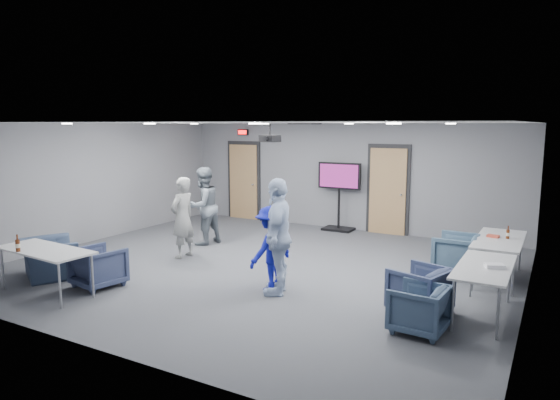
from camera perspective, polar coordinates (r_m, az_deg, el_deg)
The scene contains 29 objects.
floor at distance 9.58m, azimuth -2.09°, elevation -7.56°, with size 9.00×9.00×0.00m, color #37393F.
ceiling at distance 9.20m, azimuth -2.19°, elevation 8.81°, with size 9.00×9.00×0.00m, color white.
wall_back at distance 12.85m, azimuth 7.21°, elevation 2.68°, with size 9.00×0.02×2.70m, color slate.
wall_front at distance 6.29m, azimuth -21.54°, elevation -4.12°, with size 9.00×0.02×2.70m, color slate.
wall_left at distance 12.24m, azimuth -20.44°, elevation 1.90°, with size 0.02×8.00×2.70m, color slate.
wall_right at distance 7.96m, azimuth 26.72°, elevation -1.86°, with size 0.02×8.00×2.70m, color slate.
door_left at distance 14.23m, azimuth -4.15°, elevation 2.16°, with size 1.06×0.17×2.24m.
door_right at distance 12.44m, azimuth 12.23°, elevation 1.05°, with size 1.06×0.17×2.24m.
exit_sign at distance 14.13m, azimuth -4.25°, elevation 7.73°, with size 0.32×0.08×0.16m.
hvac_diffuser at distance 11.89m, azimuth 2.86°, elevation 8.71°, with size 0.60×0.60×0.03m, color black.
downlights at distance 9.19m, azimuth -2.18°, elevation 8.72°, with size 6.18×3.78×0.02m.
person_a at distance 10.21m, azimuth -11.08°, elevation -1.98°, with size 0.60×0.39×1.63m, color gray.
person_b at distance 11.25m, azimuth -8.76°, elevation -0.68°, with size 0.84×0.66×1.73m, color slate.
person_c at distance 7.87m, azimuth -0.20°, elevation -4.17°, with size 1.09×0.45×1.85m, color silver.
person_d at distance 8.10m, azimuth -0.99°, elevation -5.50°, with size 0.90×0.52×1.39m, color #181EA1.
chair_right_a at distance 9.48m, azimuth 19.71°, elevation -5.92°, with size 0.79×0.82×0.74m, color #3D5469.
chair_right_b at distance 7.50m, azimuth 15.66°, elevation -9.83°, with size 0.72×0.74×0.68m, color #36405E.
chair_right_c at distance 6.84m, azimuth 15.56°, elevation -11.89°, with size 0.67×0.69×0.62m, color #3A4C65.
chair_front_a at distance 8.86m, azimuth -20.01°, elevation -7.19°, with size 0.72×0.74×0.67m, color #333B59.
chair_front_b at distance 9.77m, azimuth -25.00°, elevation -6.07°, with size 1.01×0.88×0.66m, color #324057.
table_right_a at distance 9.39m, azimuth 23.79°, elevation -4.32°, with size 0.75×1.79×0.73m.
table_right_b at distance 7.55m, azimuth 22.34°, elevation -7.31°, with size 0.70×1.68×0.73m.
table_front_left at distance 8.72m, azimuth -25.28°, elevation -5.40°, with size 1.76×0.82×0.73m.
bottle_front at distance 8.70m, azimuth -27.78°, elevation -4.60°, with size 0.07×0.07×0.27m.
bottle_right at distance 9.40m, azimuth 24.59°, elevation -3.55°, with size 0.06×0.06×0.23m.
snack_box at distance 9.44m, azimuth 23.17°, elevation -3.81°, with size 0.19×0.13×0.04m, color #B5402D.
wrapper at distance 7.48m, azimuth 23.31°, elevation -6.93°, with size 0.24×0.16×0.05m, color silver.
tv_stand at distance 12.66m, azimuth 6.76°, elevation 0.90°, with size 1.12×0.54×1.72m.
projector at distance 9.67m, azimuth -1.17°, elevation 7.06°, with size 0.37×0.35×0.36m.
Camera 1 is at (4.80, -7.84, 2.68)m, focal length 32.00 mm.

